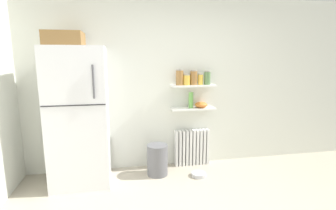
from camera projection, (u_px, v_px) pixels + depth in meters
name	position (u px, v px, depth m)	size (l,w,h in m)	color
back_wall	(172.00, 84.00, 3.97)	(7.04, 0.10, 2.60)	silver
refrigerator	(79.00, 114.00, 3.40)	(0.75, 0.72, 2.02)	silver
radiator	(192.00, 147.00, 4.09)	(0.55, 0.12, 0.57)	white
wall_shelf_lower	(193.00, 109.00, 3.94)	(0.68, 0.22, 0.03)	white
wall_shelf_upper	(193.00, 86.00, 3.87)	(0.68, 0.22, 0.03)	white
storage_jar_0	(180.00, 77.00, 3.81)	(0.11, 0.11, 0.24)	olive
storage_jar_1	(187.00, 80.00, 3.84)	(0.11, 0.11, 0.17)	yellow
storage_jar_2	(194.00, 77.00, 3.85)	(0.11, 0.11, 0.23)	olive
storage_jar_3	(200.00, 79.00, 3.88)	(0.08, 0.08, 0.17)	yellow
storage_jar_4	(207.00, 78.00, 3.89)	(0.10, 0.10, 0.21)	#5B7F4C
vase	(191.00, 100.00, 3.91)	(0.07, 0.07, 0.24)	#66A84C
shelf_bowl	(201.00, 105.00, 3.95)	(0.20, 0.20, 0.09)	orange
trash_bin	(157.00, 160.00, 3.74)	(0.30, 0.30, 0.45)	slate
pet_food_bowl	(199.00, 174.00, 3.72)	(0.22, 0.22, 0.05)	#B7B7BC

